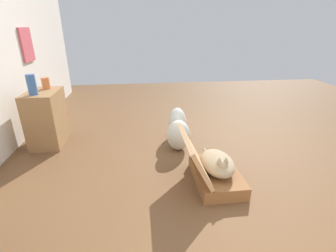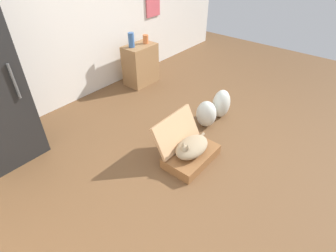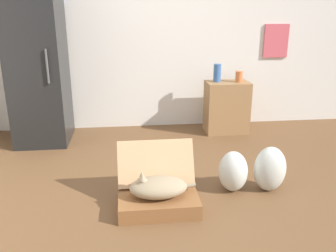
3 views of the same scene
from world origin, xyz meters
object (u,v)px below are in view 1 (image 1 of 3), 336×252
plastic_bag_white (178,135)px  side_table (47,118)px  suitcase_base (216,176)px  vase_short (46,83)px  vase_tall (32,85)px  plastic_bag_clear (177,123)px  cat (217,163)px

plastic_bag_white → side_table: side_table is taller
suitcase_base → vase_short: 2.17m
plastic_bag_white → vase_tall: 1.65m
plastic_bag_clear → vase_short: size_ratio=3.02×
suitcase_base → cat: cat is taller
vase_tall → vase_short: 0.27m
plastic_bag_white → vase_short: vase_short is taller
plastic_bag_white → cat: bearing=-159.9°
plastic_bag_clear → plastic_bag_white: bearing=173.6°
cat → side_table: 2.02m
plastic_bag_clear → side_table: size_ratio=0.62×
cat → vase_short: 2.13m
plastic_bag_clear → cat: bearing=-167.9°
plastic_bag_white → plastic_bag_clear: (0.31, -0.03, 0.02)m
suitcase_base → plastic_bag_clear: bearing=12.2°
suitcase_base → vase_tall: (0.88, 1.78, 0.68)m
suitcase_base → vase_tall: 2.10m
suitcase_base → cat: 0.14m
cat → vase_tall: bearing=63.6°
vase_tall → cat: bearing=-116.4°
cat → side_table: side_table is taller
plastic_bag_clear → vase_short: (0.17, 1.52, 0.50)m
plastic_bag_white → plastic_bag_clear: plastic_bag_clear is taller
plastic_bag_clear → vase_short: 1.61m
cat → plastic_bag_clear: (0.97, 0.21, -0.00)m
cat → plastic_bag_clear: plastic_bag_clear is taller
plastic_bag_clear → side_table: side_table is taller
suitcase_base → side_table: size_ratio=0.97×
plastic_bag_clear → vase_short: bearing=83.6°
cat → plastic_bag_clear: 0.99m
suitcase_base → plastic_bag_white: plastic_bag_white is taller
vase_short → side_table: bearing=173.1°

